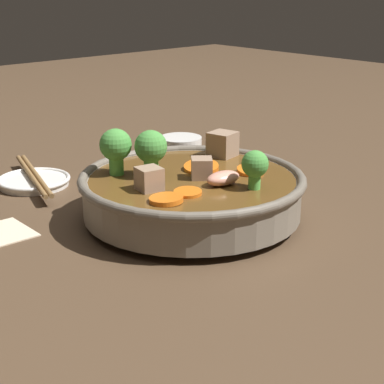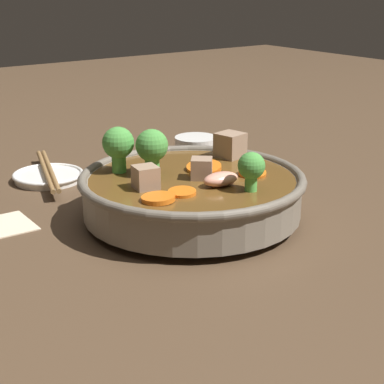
{
  "view_description": "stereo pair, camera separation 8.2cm",
  "coord_description": "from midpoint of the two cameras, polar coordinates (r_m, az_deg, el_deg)",
  "views": [
    {
      "loc": [
        -0.52,
        -0.57,
        0.3
      ],
      "look_at": [
        0.0,
        0.0,
        0.04
      ],
      "focal_mm": 60.0,
      "sensor_mm": 36.0,
      "label": 1
    },
    {
      "loc": [
        -0.46,
        -0.62,
        0.3
      ],
      "look_at": [
        0.0,
        0.0,
        0.04
      ],
      "focal_mm": 60.0,
      "sensor_mm": 36.0,
      "label": 2
    }
  ],
  "objects": [
    {
      "name": "tea_cup",
      "position": [
        1.04,
        2.59,
        3.52
      ],
      "size": [
        0.07,
        0.07,
        0.05
      ],
      "color": "white",
      "rests_on": "ground_plane"
    },
    {
      "name": "chopsticks_pair",
      "position": [
        1.0,
        -10.43,
        1.88
      ],
      "size": [
        0.08,
        0.21,
        0.01
      ],
      "color": "olive",
      "rests_on": "side_saucer"
    },
    {
      "name": "stirfry_bowl",
      "position": [
        0.81,
        2.8,
        0.14
      ],
      "size": [
        0.29,
        0.29,
        0.12
      ],
      "color": "slate",
      "rests_on": "ground_plane"
    },
    {
      "name": "ground_plane",
      "position": [
        0.83,
        2.82,
        -2.56
      ],
      "size": [
        3.0,
        3.0,
        0.0
      ],
      "primitive_type": "plane",
      "color": "#4C3826"
    },
    {
      "name": "side_saucer",
      "position": [
        1.0,
        -10.4,
        1.36
      ],
      "size": [
        0.11,
        0.11,
        0.01
      ],
      "color": "white",
      "rests_on": "ground_plane"
    }
  ]
}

